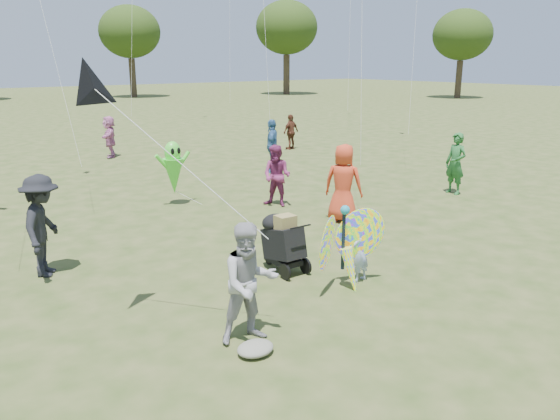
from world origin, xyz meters
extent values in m
plane|color=#51592B|center=(0.00, 0.00, 0.00)|extent=(160.00, 160.00, 0.00)
imported|color=#98AAD8|center=(0.45, 0.04, 0.52)|extent=(0.39, 0.27, 1.05)
imported|color=#98969C|center=(-2.30, -0.51, 0.86)|extent=(0.96, 0.83, 1.71)
ellipsoid|color=gray|center=(-2.47, -0.87, 0.08)|extent=(0.52, 0.42, 0.16)
imported|color=red|center=(2.85, 2.92, 0.95)|extent=(1.00, 1.10, 1.89)
imported|color=black|center=(-3.83, 3.76, 0.93)|extent=(1.22, 1.39, 1.87)
imported|color=#345F90|center=(5.17, 8.80, 0.92)|extent=(1.08, 1.08, 1.84)
imported|color=#7B2958|center=(2.47, 5.04, 0.82)|extent=(0.91, 0.99, 1.65)
imported|color=#235E2B|center=(7.42, 2.95, 0.90)|extent=(0.48, 0.69, 1.79)
imported|color=#552B1C|center=(8.90, 12.36, 0.76)|extent=(0.95, 0.52, 1.53)
imported|color=#C470A5|center=(1.88, 15.29, 0.83)|extent=(1.09, 1.60, 1.65)
cube|color=black|center=(-0.33, 1.23, 0.55)|extent=(0.50, 0.88, 0.71)
cube|color=black|center=(-0.33, 1.23, 0.22)|extent=(0.45, 0.70, 0.10)
ellipsoid|color=black|center=(-0.33, 1.48, 0.88)|extent=(0.51, 0.45, 0.33)
cylinder|color=black|center=(-0.57, 0.88, 0.15)|extent=(0.06, 0.30, 0.30)
cylinder|color=black|center=(-0.09, 0.88, 0.15)|extent=(0.06, 0.30, 0.30)
cylinder|color=black|center=(-0.33, 1.68, 0.11)|extent=(0.06, 0.22, 0.22)
cylinder|color=black|center=(-0.33, 0.75, 0.98)|extent=(0.44, 0.05, 0.03)
cube|color=olive|center=(-0.33, 1.18, 0.96)|extent=(0.35, 0.30, 0.26)
ellipsoid|color=#FF5928|center=(-0.38, 0.00, 0.89)|extent=(0.98, 0.71, 1.24)
ellipsoid|color=#FF5928|center=(0.38, 0.00, 0.89)|extent=(0.98, 0.71, 1.24)
cylinder|color=black|center=(0.00, 0.02, 0.84)|extent=(0.06, 0.06, 1.00)
cone|color=#FF5928|center=(0.05, -0.15, 0.30)|extent=(0.36, 0.49, 0.93)
sphere|color=teal|center=(0.00, 0.00, 1.39)|extent=(0.16, 0.16, 0.16)
cone|color=black|center=(-3.66, 1.03, 3.44)|extent=(0.89, 0.62, 0.81)
cylinder|color=silver|center=(-2.78, 0.31, 2.41)|extent=(1.78, 1.46, 2.07)
cone|color=#4BE435|center=(0.34, 6.80, 0.80)|extent=(0.56, 0.56, 0.95)
ellipsoid|color=#4BE435|center=(0.34, 6.80, 1.45)|extent=(0.44, 0.39, 0.57)
ellipsoid|color=black|center=(0.25, 6.62, 1.50)|extent=(0.10, 0.05, 0.17)
ellipsoid|color=black|center=(0.43, 6.62, 1.50)|extent=(0.10, 0.05, 0.17)
cylinder|color=#4BE435|center=(0.04, 6.80, 1.20)|extent=(0.43, 0.10, 0.49)
cylinder|color=#4BE435|center=(0.64, 6.80, 1.20)|extent=(0.43, 0.10, 0.49)
cylinder|color=silver|center=(0.64, 6.60, 0.20)|extent=(0.61, 0.41, 0.41)
cylinder|color=#3A2D21|center=(18.00, 50.00, 1.99)|extent=(0.66, 0.67, 3.99)
ellipsoid|color=#2B4214|center=(18.00, 50.00, 6.65)|extent=(6.27, 6.27, 5.33)
cylinder|color=#3A2D21|center=(34.00, 44.00, 2.21)|extent=(0.73, 0.73, 4.41)
ellipsoid|color=#2B4214|center=(34.00, 44.00, 7.35)|extent=(6.93, 6.93, 5.89)
cylinder|color=#3A2D21|center=(44.00, 28.00, 1.89)|extent=(0.63, 0.63, 3.78)
ellipsoid|color=#2B4214|center=(44.00, 28.00, 6.30)|extent=(5.94, 5.94, 5.05)
camera|label=1|loc=(-6.23, -6.20, 3.79)|focal=35.00mm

